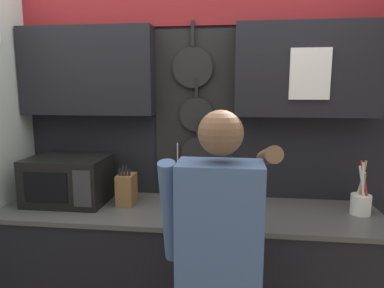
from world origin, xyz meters
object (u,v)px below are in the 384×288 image
(microwave, at_px, (68,180))
(person, at_px, (219,253))
(knife_block, at_px, (126,189))
(utensil_crock, at_px, (361,202))

(microwave, bearing_deg, person, -32.47)
(knife_block, relative_size, person, 0.17)
(person, bearing_deg, utensil_crock, 38.55)
(microwave, height_order, utensil_crock, utensil_crock)
(microwave, bearing_deg, utensil_crock, 0.05)
(utensil_crock, height_order, person, person)
(utensil_crock, xyz_separation_m, person, (-0.85, -0.68, -0.05))
(person, bearing_deg, knife_block, 134.00)
(microwave, relative_size, person, 0.32)
(utensil_crock, bearing_deg, microwave, -179.95)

